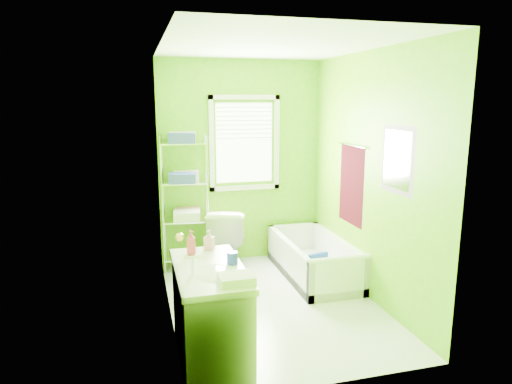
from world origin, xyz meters
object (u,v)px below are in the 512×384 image
object	(u,v)px
vanity	(210,311)
wire_shelf_unit	(186,187)
bathtub	(314,264)
toilet	(228,238)

from	to	relation	value
vanity	wire_shelf_unit	distance (m)	2.23
bathtub	wire_shelf_unit	size ratio (longest dim) A/B	0.88
bathtub	wire_shelf_unit	distance (m)	1.82
vanity	bathtub	bearing A→B (deg)	44.23
bathtub	wire_shelf_unit	bearing A→B (deg)	154.43
bathtub	toilet	bearing A→B (deg)	152.58
toilet	vanity	size ratio (longest dim) A/B	0.77
wire_shelf_unit	bathtub	bearing A→B (deg)	-25.57
toilet	wire_shelf_unit	bearing A→B (deg)	-5.02
vanity	wire_shelf_unit	size ratio (longest dim) A/B	0.61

